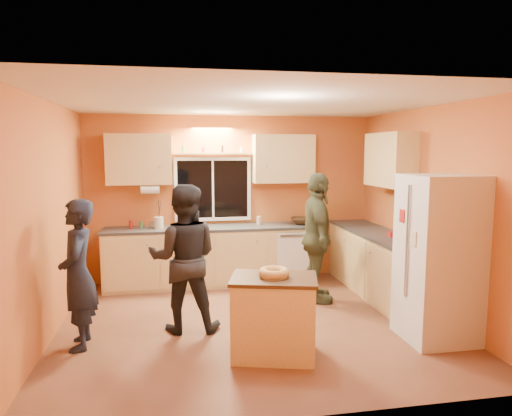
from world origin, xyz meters
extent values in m
plane|color=brown|center=(0.00, 0.00, 0.00)|extent=(4.50, 4.50, 0.00)
cube|color=#C25631|center=(0.00, 2.00, 1.30)|extent=(4.50, 0.04, 2.60)
cube|color=#C25631|center=(0.00, -2.00, 1.30)|extent=(4.50, 0.04, 2.60)
cube|color=#C25631|center=(-2.25, 0.00, 1.30)|extent=(0.04, 4.00, 2.60)
cube|color=#C25631|center=(2.25, 0.00, 1.30)|extent=(0.04, 4.00, 2.60)
cube|color=white|center=(0.00, 0.00, 2.60)|extent=(4.50, 4.00, 0.02)
cube|color=black|center=(-0.30, 1.99, 1.45)|extent=(1.10, 0.02, 0.90)
cube|color=white|center=(-0.30, 1.97, 1.45)|extent=(1.20, 0.04, 1.00)
cube|color=tan|center=(-1.40, 1.83, 1.92)|extent=(0.95, 0.33, 0.75)
cube|color=tan|center=(0.80, 1.83, 1.92)|extent=(0.95, 0.33, 0.75)
cube|color=tan|center=(2.08, 0.80, 1.92)|extent=(0.33, 1.00, 0.75)
cylinder|color=silver|center=(-1.25, 1.72, 1.48)|extent=(0.27, 0.12, 0.12)
cube|color=tan|center=(-0.35, 1.70, 0.43)|extent=(3.20, 0.60, 0.86)
cube|color=#282B2D|center=(-0.35, 1.70, 0.88)|extent=(3.24, 0.62, 0.04)
cube|color=tan|center=(1.95, 1.70, 0.43)|extent=(0.60, 0.60, 0.86)
cube|color=#282B2D|center=(1.95, 1.70, 0.88)|extent=(0.62, 0.62, 0.04)
cube|color=tan|center=(1.95, 0.50, 0.43)|extent=(0.60, 1.80, 0.86)
cube|color=#282B2D|center=(1.95, 0.50, 0.88)|extent=(0.62, 1.84, 0.04)
cube|color=silver|center=(1.89, -0.80, 0.90)|extent=(0.72, 0.70, 1.80)
cube|color=tan|center=(0.05, -0.90, 0.39)|extent=(0.92, 0.73, 0.79)
cube|color=#332111|center=(0.05, -0.90, 0.80)|extent=(0.96, 0.77, 0.04)
torus|color=tan|center=(0.05, -0.90, 0.86)|extent=(0.31, 0.31, 0.09)
imported|color=black|center=(-1.90, -0.33, 0.78)|extent=(0.43, 0.60, 1.56)
imported|color=black|center=(-0.81, -0.05, 0.84)|extent=(0.88, 0.72, 1.68)
imported|color=#363C26|center=(0.99, 0.64, 0.88)|extent=(0.57, 1.08, 1.76)
imported|color=#332111|center=(1.10, 1.70, 0.95)|extent=(0.51, 0.51, 0.10)
cylinder|color=beige|center=(-1.14, 1.70, 0.99)|extent=(0.14, 0.14, 0.17)
imported|color=gray|center=(2.02, -0.30, 1.05)|extent=(0.31, 0.28, 0.29)
cube|color=maroon|center=(2.00, 0.44, 0.94)|extent=(0.17, 0.13, 0.07)
camera|label=1|loc=(-0.90, -5.18, 2.05)|focal=32.00mm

